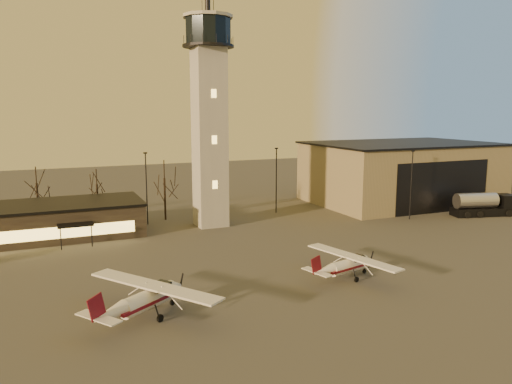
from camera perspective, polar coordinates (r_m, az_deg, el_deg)
ground at (r=43.75m, az=7.58°, el=-12.12°), size 220.00×220.00×0.00m
control_tower at (r=68.11m, az=-5.37°, el=9.70°), size 6.80×6.80×32.60m
hangar at (r=90.07m, az=16.24°, el=2.18°), size 30.60×20.60×10.30m
terminal at (r=68.15m, az=-23.61°, el=-3.07°), size 25.40×12.20×4.30m
light_poles at (r=70.04m, az=-5.10°, el=0.73°), size 58.50×12.25×10.14m
tree_row at (r=74.96m, az=-17.47°, el=1.31°), size 37.20×9.20×8.80m
cessna_front at (r=49.16m, az=10.67°, el=-8.47°), size 8.76×10.94×3.02m
cessna_rear at (r=40.76m, az=-11.96°, el=-12.11°), size 10.30×11.38×3.49m
fuel_truck at (r=83.13m, az=24.53°, el=-1.51°), size 9.91×5.00×3.54m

